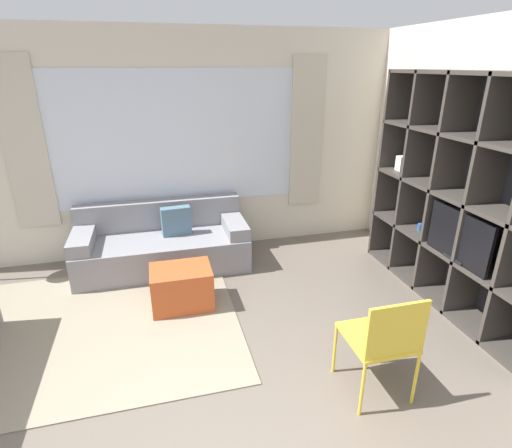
{
  "coord_description": "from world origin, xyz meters",
  "views": [
    {
      "loc": [
        -0.29,
        -1.69,
        2.28
      ],
      "look_at": [
        0.61,
        1.77,
        0.85
      ],
      "focal_mm": 28.0,
      "sensor_mm": 36.0,
      "label": 1
    }
  ],
  "objects_px": {
    "couch_main": "(163,244)",
    "folding_chair": "(384,338)",
    "shelving_unit": "(466,198)",
    "ottoman": "(182,287)"
  },
  "relations": [
    {
      "from": "couch_main",
      "to": "folding_chair",
      "type": "height_order",
      "value": "folding_chair"
    },
    {
      "from": "shelving_unit",
      "to": "folding_chair",
      "type": "height_order",
      "value": "shelving_unit"
    },
    {
      "from": "folding_chair",
      "to": "ottoman",
      "type": "bearing_deg",
      "value": -50.45
    },
    {
      "from": "shelving_unit",
      "to": "folding_chair",
      "type": "bearing_deg",
      "value": -144.17
    },
    {
      "from": "couch_main",
      "to": "folding_chair",
      "type": "bearing_deg",
      "value": -60.3
    },
    {
      "from": "couch_main",
      "to": "shelving_unit",
      "type": "bearing_deg",
      "value": -27.98
    },
    {
      "from": "couch_main",
      "to": "ottoman",
      "type": "xyz_separation_m",
      "value": [
        0.14,
        -0.94,
        -0.07
      ]
    },
    {
      "from": "couch_main",
      "to": "folding_chair",
      "type": "xyz_separation_m",
      "value": [
        1.43,
        -2.5,
        0.24
      ]
    },
    {
      "from": "couch_main",
      "to": "folding_chair",
      "type": "distance_m",
      "value": 2.89
    },
    {
      "from": "ottoman",
      "to": "folding_chair",
      "type": "height_order",
      "value": "folding_chair"
    }
  ]
}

